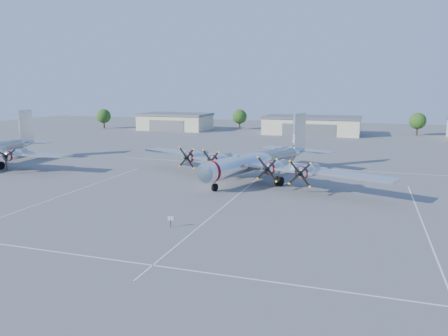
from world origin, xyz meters
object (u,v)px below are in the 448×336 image
(hangar_west, at_px, (175,121))
(tree_west, at_px, (240,117))
(main_bomber_b29, at_px, (257,179))
(info_placard, at_px, (171,220))
(tree_far_west, at_px, (104,116))
(tree_east, at_px, (418,121))
(hangar_center, at_px, (312,125))

(hangar_west, distance_m, tree_west, 21.61)
(main_bomber_b29, bearing_deg, info_placard, -75.25)
(hangar_west, bearing_deg, tree_far_west, -170.99)
(tree_far_west, height_order, tree_west, same)
(tree_far_west, bearing_deg, tree_west, 14.93)
(tree_east, distance_m, info_placard, 105.92)
(main_bomber_b29, bearing_deg, tree_far_west, 158.16)
(hangar_west, bearing_deg, info_placard, -65.94)
(tree_east, relative_size, main_bomber_b29, 0.15)
(hangar_center, height_order, info_placard, hangar_center)
(tree_west, bearing_deg, tree_far_west, -165.07)
(hangar_west, xyz_separation_m, tree_east, (75.00, 6.04, 1.51))
(hangar_center, relative_size, main_bomber_b29, 0.66)
(tree_far_west, bearing_deg, tree_east, 5.71)
(info_placard, bearing_deg, hangar_west, 93.01)
(main_bomber_b29, distance_m, info_placard, 25.86)
(hangar_west, relative_size, info_placard, 19.73)
(info_placard, bearing_deg, main_bomber_b29, 62.70)
(tree_west, bearing_deg, info_placard, -77.77)
(hangar_center, relative_size, info_placard, 24.97)
(hangar_west, distance_m, info_placard, 103.66)
(tree_far_west, distance_m, main_bomber_b29, 95.66)
(hangar_center, xyz_separation_m, tree_east, (30.00, 6.04, 1.51))
(hangar_center, relative_size, tree_far_west, 4.31)
(hangar_center, height_order, main_bomber_b29, hangar_center)
(tree_west, bearing_deg, hangar_center, -17.82)
(tree_west, height_order, main_bomber_b29, tree_west)
(hangar_center, distance_m, tree_east, 30.64)
(tree_west, distance_m, info_placard, 105.11)
(hangar_center, xyz_separation_m, info_placard, (-2.74, -94.64, -1.91))
(tree_far_west, xyz_separation_m, main_bomber_b29, (70.07, -64.98, -4.22))
(tree_east, distance_m, main_bomber_b29, 80.84)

